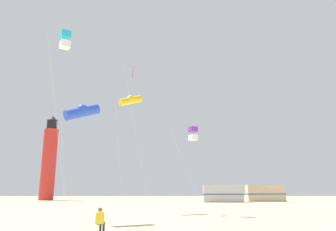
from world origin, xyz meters
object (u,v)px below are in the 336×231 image
at_px(kite_box_cyan, 65,40).
at_px(lighthouse_distant, 49,160).
at_px(rv_van_silver, 223,193).
at_px(kite_box_violet, 193,134).
at_px(rv_van_tan, 265,193).
at_px(kite_flyer_standing, 100,220).
at_px(kite_tube_gold, 131,100).
at_px(kite_diamond_magenta, 133,73).
at_px(kite_tube_blue, 82,111).

xyz_separation_m(kite_box_cyan, lighthouse_distant, (-16.42, 45.26, -3.61)).
height_order(kite_box_cyan, rv_van_silver, kite_box_cyan).
xyz_separation_m(kite_box_violet, rv_van_silver, (7.22, 27.21, -5.18)).
bearing_deg(kite_box_violet, kite_box_cyan, -140.50).
bearing_deg(rv_van_tan, kite_flyer_standing, -115.83).
height_order(lighthouse_distant, rv_van_silver, lighthouse_distant).
relative_size(rv_van_silver, rv_van_tan, 1.02).
bearing_deg(rv_van_tan, kite_tube_gold, -127.65).
relative_size(kite_box_violet, kite_box_cyan, 0.59).
height_order(kite_box_cyan, kite_diamond_magenta, kite_diamond_magenta).
relative_size(kite_box_violet, kite_tube_gold, 0.64).
xyz_separation_m(lighthouse_distant, rv_van_tan, (40.41, -7.65, -6.45)).
distance_m(lighthouse_distant, rv_van_tan, 41.63).
xyz_separation_m(kite_box_violet, lighthouse_distant, (-25.31, 37.93, 1.27)).
distance_m(kite_box_cyan, rv_van_tan, 45.73).
bearing_deg(kite_tube_blue, kite_diamond_magenta, 74.65).
xyz_separation_m(kite_tube_blue, rv_van_tan, (23.08, 35.78, -5.73)).
height_order(kite_flyer_standing, rv_van_tan, rv_van_tan).
bearing_deg(kite_flyer_standing, kite_tube_gold, -78.69).
relative_size(kite_flyer_standing, kite_box_cyan, 0.10).
distance_m(kite_tube_blue, rv_van_tan, 42.96).
distance_m(kite_diamond_magenta, rv_van_silver, 29.43).
xyz_separation_m(kite_tube_blue, lighthouse_distant, (-17.32, 43.43, 0.72)).
distance_m(kite_flyer_standing, rv_van_silver, 40.37).
distance_m(kite_diamond_magenta, lighthouse_distant, 40.10).
distance_m(kite_tube_gold, rv_van_silver, 28.33).
bearing_deg(kite_box_violet, kite_diamond_magenta, 147.88).
height_order(kite_flyer_standing, rv_van_silver, rv_van_silver).
relative_size(kite_diamond_magenta, rv_van_tan, 2.20).
height_order(kite_tube_gold, kite_tube_blue, kite_tube_gold).
height_order(kite_tube_gold, lighthouse_distant, lighthouse_distant).
bearing_deg(kite_tube_blue, kite_flyer_standing, -65.09).
distance_m(kite_flyer_standing, kite_tube_blue, 8.99).
relative_size(lighthouse_distant, rv_van_silver, 2.55).
relative_size(lighthouse_distant, rv_van_tan, 2.60).
bearing_deg(kite_tube_gold, kite_box_cyan, -105.95).
bearing_deg(kite_box_violet, rv_van_tan, 63.50).
relative_size(kite_box_violet, kite_diamond_magenta, 0.50).
relative_size(kite_box_violet, kite_tube_blue, 0.91).
xyz_separation_m(kite_flyer_standing, kite_tube_gold, (-0.36, 14.87, 9.91)).
bearing_deg(kite_tube_blue, kite_box_violet, 34.56).
height_order(kite_box_cyan, rv_van_tan, kite_box_cyan).
height_order(kite_tube_blue, rv_van_silver, kite_tube_blue).
distance_m(kite_box_cyan, lighthouse_distant, 48.28).
bearing_deg(rv_van_silver, rv_van_tan, 25.64).
xyz_separation_m(kite_flyer_standing, rv_van_silver, (12.59, 38.35, 0.78)).
bearing_deg(rv_van_tan, kite_diamond_magenta, -127.10).
height_order(kite_flyer_standing, kite_tube_gold, kite_tube_gold).
bearing_deg(rv_van_silver, kite_diamond_magenta, -113.83).
distance_m(kite_box_violet, kite_tube_blue, 9.71).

